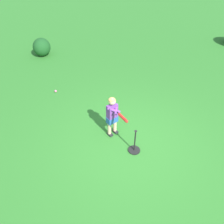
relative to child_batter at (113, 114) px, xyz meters
The scene contains 5 objects.
ground_plane 0.87m from the child_batter, 39.62° to the right, with size 40.00×40.00×0.00m, color #2D7528.
child_batter is the anchor object (origin of this frame).
play_ball_midfield 2.74m from the child_batter, 132.71° to the left, with size 0.08×0.08×0.08m, color pink.
batting_tee 0.93m from the child_batter, 49.12° to the right, with size 0.28×0.28×0.62m.
shrub_right_background 5.61m from the child_batter, 120.77° to the left, with size 0.70×0.77×0.72m, color #194C1E.
Camera 1 is at (-0.51, -3.77, 3.94)m, focal length 36.00 mm.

